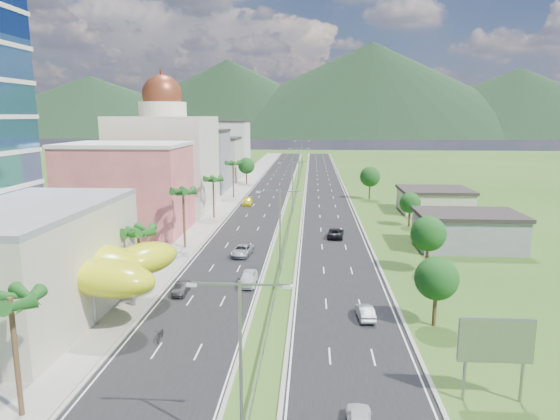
# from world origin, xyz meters

# --- Properties ---
(ground) EXTENTS (500.00, 500.00, 0.00)m
(ground) POSITION_xyz_m (0.00, 0.00, 0.00)
(ground) COLOR #2D5119
(ground) RESTS_ON ground
(road_left) EXTENTS (11.00, 260.00, 0.04)m
(road_left) POSITION_xyz_m (-7.50, 90.00, 0.02)
(road_left) COLOR black
(road_left) RESTS_ON ground
(road_right) EXTENTS (11.00, 260.00, 0.04)m
(road_right) POSITION_xyz_m (7.50, 90.00, 0.02)
(road_right) COLOR black
(road_right) RESTS_ON ground
(sidewalk_left) EXTENTS (7.00, 260.00, 0.12)m
(sidewalk_left) POSITION_xyz_m (-17.00, 90.00, 0.06)
(sidewalk_left) COLOR gray
(sidewalk_left) RESTS_ON ground
(median_guardrail) EXTENTS (0.10, 216.06, 0.76)m
(median_guardrail) POSITION_xyz_m (0.00, 71.99, 0.62)
(median_guardrail) COLOR gray
(median_guardrail) RESTS_ON ground
(streetlight_median_a) EXTENTS (6.04, 0.25, 11.00)m
(streetlight_median_a) POSITION_xyz_m (0.00, -25.00, 6.75)
(streetlight_median_a) COLOR gray
(streetlight_median_a) RESTS_ON ground
(streetlight_median_b) EXTENTS (6.04, 0.25, 11.00)m
(streetlight_median_b) POSITION_xyz_m (0.00, 10.00, 6.75)
(streetlight_median_b) COLOR gray
(streetlight_median_b) RESTS_ON ground
(streetlight_median_c) EXTENTS (6.04, 0.25, 11.00)m
(streetlight_median_c) POSITION_xyz_m (0.00, 50.00, 6.75)
(streetlight_median_c) COLOR gray
(streetlight_median_c) RESTS_ON ground
(streetlight_median_d) EXTENTS (6.04, 0.25, 11.00)m
(streetlight_median_d) POSITION_xyz_m (0.00, 95.00, 6.75)
(streetlight_median_d) COLOR gray
(streetlight_median_d) RESTS_ON ground
(streetlight_median_e) EXTENTS (6.04, 0.25, 11.00)m
(streetlight_median_e) POSITION_xyz_m (0.00, 140.00, 6.75)
(streetlight_median_e) COLOR gray
(streetlight_median_e) RESTS_ON ground
(lime_canopy) EXTENTS (18.00, 15.00, 7.40)m
(lime_canopy) POSITION_xyz_m (-20.00, -4.00, 4.99)
(lime_canopy) COLOR #BEC813
(lime_canopy) RESTS_ON ground
(pink_shophouse) EXTENTS (20.00, 15.00, 15.00)m
(pink_shophouse) POSITION_xyz_m (-28.00, 32.00, 7.50)
(pink_shophouse) COLOR #C24F5B
(pink_shophouse) RESTS_ON ground
(domed_building) EXTENTS (20.00, 20.00, 28.70)m
(domed_building) POSITION_xyz_m (-28.00, 55.00, 11.35)
(domed_building) COLOR beige
(domed_building) RESTS_ON ground
(midrise_grey) EXTENTS (16.00, 15.00, 16.00)m
(midrise_grey) POSITION_xyz_m (-27.00, 80.00, 8.00)
(midrise_grey) COLOR slate
(midrise_grey) RESTS_ON ground
(midrise_beige) EXTENTS (16.00, 15.00, 13.00)m
(midrise_beige) POSITION_xyz_m (-27.00, 102.00, 6.50)
(midrise_beige) COLOR #B5AE95
(midrise_beige) RESTS_ON ground
(midrise_white) EXTENTS (16.00, 15.00, 18.00)m
(midrise_white) POSITION_xyz_m (-27.00, 125.00, 9.00)
(midrise_white) COLOR silver
(midrise_white) RESTS_ON ground
(billboard) EXTENTS (5.20, 0.35, 6.20)m
(billboard) POSITION_xyz_m (17.00, -18.00, 4.42)
(billboard) COLOR gray
(billboard) RESTS_ON ground
(shed_near) EXTENTS (15.00, 10.00, 5.00)m
(shed_near) POSITION_xyz_m (28.00, 25.00, 2.50)
(shed_near) COLOR slate
(shed_near) RESTS_ON ground
(shed_far) EXTENTS (14.00, 12.00, 4.40)m
(shed_far) POSITION_xyz_m (30.00, 55.00, 2.20)
(shed_far) COLOR #B5AE95
(shed_far) RESTS_ON ground
(palm_tree_a) EXTENTS (3.60, 3.60, 9.10)m
(palm_tree_a) POSITION_xyz_m (-15.50, -22.00, 8.02)
(palm_tree_a) COLOR #47301C
(palm_tree_a) RESTS_ON ground
(palm_tree_b) EXTENTS (3.60, 3.60, 8.10)m
(palm_tree_b) POSITION_xyz_m (-15.50, 2.00, 7.06)
(palm_tree_b) COLOR #47301C
(palm_tree_b) RESTS_ON ground
(palm_tree_c) EXTENTS (3.60, 3.60, 9.60)m
(palm_tree_c) POSITION_xyz_m (-15.50, 22.00, 8.50)
(palm_tree_c) COLOR #47301C
(palm_tree_c) RESTS_ON ground
(palm_tree_d) EXTENTS (3.60, 3.60, 8.60)m
(palm_tree_d) POSITION_xyz_m (-15.50, 45.00, 7.54)
(palm_tree_d) COLOR #47301C
(palm_tree_d) RESTS_ON ground
(palm_tree_e) EXTENTS (3.60, 3.60, 9.40)m
(palm_tree_e) POSITION_xyz_m (-15.50, 70.00, 8.31)
(palm_tree_e) COLOR #47301C
(palm_tree_e) RESTS_ON ground
(leafy_tree_lfar) EXTENTS (4.90, 4.90, 8.05)m
(leafy_tree_lfar) POSITION_xyz_m (-15.50, 95.00, 5.58)
(leafy_tree_lfar) COLOR #47301C
(leafy_tree_lfar) RESTS_ON ground
(leafy_tree_ra) EXTENTS (4.20, 4.20, 6.90)m
(leafy_tree_ra) POSITION_xyz_m (16.00, -5.00, 4.78)
(leafy_tree_ra) COLOR #47301C
(leafy_tree_ra) RESTS_ON ground
(leafy_tree_rb) EXTENTS (4.55, 4.55, 7.47)m
(leafy_tree_rb) POSITION_xyz_m (19.00, 12.00, 5.18)
(leafy_tree_rb) COLOR #47301C
(leafy_tree_rb) RESTS_ON ground
(leafy_tree_rc) EXTENTS (3.85, 3.85, 6.33)m
(leafy_tree_rc) POSITION_xyz_m (22.00, 40.00, 4.37)
(leafy_tree_rc) COLOR #47301C
(leafy_tree_rc) RESTS_ON ground
(leafy_tree_rd) EXTENTS (4.90, 4.90, 8.05)m
(leafy_tree_rd) POSITION_xyz_m (18.00, 70.00, 5.58)
(leafy_tree_rd) COLOR #47301C
(leafy_tree_rd) RESTS_ON ground
(mountain_ridge) EXTENTS (860.00, 140.00, 90.00)m
(mountain_ridge) POSITION_xyz_m (60.00, 450.00, 0.00)
(mountain_ridge) COLOR black
(mountain_ridge) RESTS_ON ground
(car_white_near_left) EXTENTS (2.01, 4.96, 1.69)m
(car_white_near_left) POSITION_xyz_m (-3.55, 5.62, 0.88)
(car_white_near_left) COLOR silver
(car_white_near_left) RESTS_ON road_left
(car_dark_left) EXTENTS (1.45, 3.99, 1.31)m
(car_dark_left) POSITION_xyz_m (-10.81, 2.06, 0.69)
(car_dark_left) COLOR black
(car_dark_left) RESTS_ON road_left
(car_silver_mid_left) EXTENTS (3.13, 5.65, 1.50)m
(car_silver_mid_left) POSITION_xyz_m (-6.07, 18.35, 0.79)
(car_silver_mid_left) COLOR #999BA0
(car_silver_mid_left) RESTS_ON road_left
(car_yellow_far_left) EXTENTS (2.36, 5.51, 1.58)m
(car_yellow_far_left) POSITION_xyz_m (-10.78, 60.42, 0.83)
(car_yellow_far_left) COLOR yellow
(car_yellow_far_left) RESTS_ON road_left
(car_silver_right) EXTENTS (1.79, 4.25, 1.37)m
(car_silver_right) POSITION_xyz_m (9.47, -3.75, 0.72)
(car_silver_right) COLOR #AAAEB2
(car_silver_right) RESTS_ON road_right
(car_dark_far_right) EXTENTS (3.10, 5.74, 1.53)m
(car_dark_far_right) POSITION_xyz_m (8.03, 30.34, 0.81)
(car_dark_far_right) COLOR black
(car_dark_far_right) RESTS_ON road_right
(motorcycle) EXTENTS (0.78, 2.18, 1.37)m
(motorcycle) POSITION_xyz_m (-9.63, -9.88, 0.73)
(motorcycle) COLOR black
(motorcycle) RESTS_ON road_left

